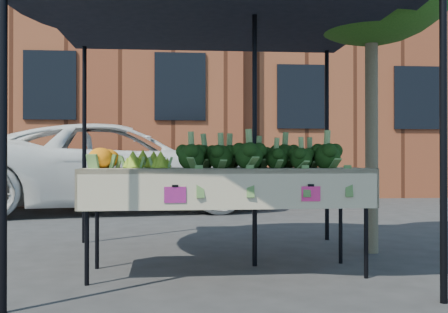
# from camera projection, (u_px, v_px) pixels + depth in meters

# --- Properties ---
(ground) EXTENTS (90.00, 90.00, 0.00)m
(ground) POSITION_uv_depth(u_px,v_px,m) (237.00, 270.00, 4.74)
(ground) COLOR #28282A
(table) EXTENTS (2.42, 0.87, 0.90)m
(table) POSITION_uv_depth(u_px,v_px,m) (226.00, 221.00, 4.60)
(table) COLOR beige
(table) RESTS_ON ground
(canopy) EXTENTS (3.16, 3.16, 2.74)m
(canopy) POSITION_uv_depth(u_px,v_px,m) (216.00, 117.00, 4.97)
(canopy) COLOR black
(canopy) RESTS_ON ground
(broccoli_heap) EXTENTS (1.38, 0.58, 0.28)m
(broccoli_heap) POSITION_uv_depth(u_px,v_px,m) (257.00, 152.00, 4.65)
(broccoli_heap) COLOR black
(broccoli_heap) RESTS_ON table
(romanesco_cluster) EXTENTS (0.44, 0.58, 0.21)m
(romanesco_cluster) POSITION_uv_depth(u_px,v_px,m) (148.00, 156.00, 4.58)
(romanesco_cluster) COLOR #8CBC28
(romanesco_cluster) RESTS_ON table
(cauliflower_pair) EXTENTS (0.24, 0.44, 0.19)m
(cauliflower_pair) POSITION_uv_depth(u_px,v_px,m) (104.00, 157.00, 4.58)
(cauliflower_pair) COLOR orange
(cauliflower_pair) RESTS_ON table
(vehicle) EXTENTS (2.08, 2.96, 5.91)m
(vehicle) POSITION_uv_depth(u_px,v_px,m) (118.00, 56.00, 10.28)
(vehicle) COLOR white
(vehicle) RESTS_ON ground
(street_tree) EXTENTS (1.95, 1.95, 3.84)m
(street_tree) POSITION_uv_depth(u_px,v_px,m) (371.00, 69.00, 5.63)
(street_tree) COLOR #1E4C14
(street_tree) RESTS_ON ground
(building_left) EXTENTS (12.00, 8.00, 9.00)m
(building_left) POSITION_uv_depth(u_px,v_px,m) (31.00, 44.00, 16.32)
(building_left) COLOR brown
(building_left) RESTS_ON ground
(building_right) EXTENTS (12.00, 8.00, 8.50)m
(building_right) POSITION_uv_depth(u_px,v_px,m) (407.00, 61.00, 17.80)
(building_right) COLOR brown
(building_right) RESTS_ON ground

